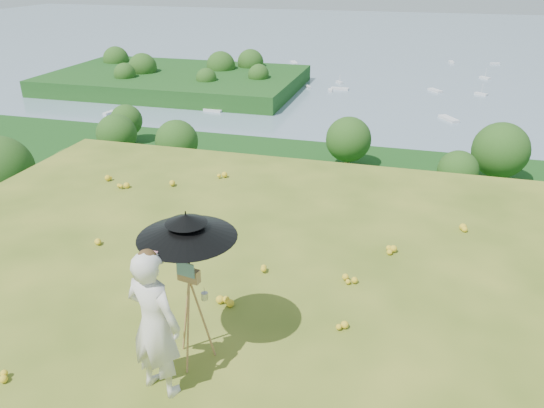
# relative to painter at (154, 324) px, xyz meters

# --- Properties ---
(ground) EXTENTS (14.00, 14.00, 0.00)m
(ground) POSITION_rel_painter_xyz_m (0.51, 1.33, -0.95)
(ground) COLOR #47601B
(ground) RESTS_ON ground
(forest_slope) EXTENTS (140.00, 56.00, 22.00)m
(forest_slope) POSITION_rel_painter_xyz_m (0.51, 36.33, -29.95)
(forest_slope) COLOR #0F3A11
(forest_slope) RESTS_ON bay_water
(shoreline_tier) EXTENTS (170.00, 28.00, 8.00)m
(shoreline_tier) POSITION_rel_painter_xyz_m (0.51, 76.33, -36.95)
(shoreline_tier) COLOR #696354
(shoreline_tier) RESTS_ON bay_water
(bay_water) EXTENTS (700.00, 700.00, 0.00)m
(bay_water) POSITION_rel_painter_xyz_m (0.51, 241.33, -34.95)
(bay_water) COLOR gray
(bay_water) RESTS_ON ground
(peninsula) EXTENTS (90.00, 60.00, 12.00)m
(peninsula) POSITION_rel_painter_xyz_m (-74.49, 156.33, -29.95)
(peninsula) COLOR #0F3A11
(peninsula) RESTS_ON bay_water
(slope_trees) EXTENTS (110.00, 50.00, 6.00)m
(slope_trees) POSITION_rel_painter_xyz_m (0.51, 36.33, -15.95)
(slope_trees) COLOR #264D17
(slope_trees) RESTS_ON forest_slope
(harbor_town) EXTENTS (110.00, 22.00, 5.00)m
(harbor_town) POSITION_rel_painter_xyz_m (0.51, 76.33, -30.45)
(harbor_town) COLOR silver
(harbor_town) RESTS_ON shoreline_tier
(moored_boats) EXTENTS (140.00, 140.00, 0.70)m
(moored_boats) POSITION_rel_painter_xyz_m (-11.99, 162.33, -34.60)
(moored_boats) COLOR silver
(moored_boats) RESTS_ON bay_water
(wildflowers) EXTENTS (10.00, 10.50, 0.12)m
(wildflowers) POSITION_rel_painter_xyz_m (0.51, 1.58, -0.89)
(wildflowers) COLOR gold
(wildflowers) RESTS_ON ground
(painter) EXTENTS (0.78, 0.61, 1.89)m
(painter) POSITION_rel_painter_xyz_m (0.00, 0.00, 0.00)
(painter) COLOR beige
(painter) RESTS_ON ground
(field_easel) EXTENTS (0.65, 0.65, 1.47)m
(field_easel) POSITION_rel_painter_xyz_m (0.19, 0.58, -0.21)
(field_easel) COLOR #9C6741
(field_easel) RESTS_ON ground
(sun_umbrella) EXTENTS (1.42, 1.42, 0.89)m
(sun_umbrella) POSITION_rel_painter_xyz_m (0.20, 0.61, 0.71)
(sun_umbrella) COLOR black
(sun_umbrella) RESTS_ON field_easel
(painter_cap) EXTENTS (0.24, 0.28, 0.10)m
(painter_cap) POSITION_rel_painter_xyz_m (0.00, 0.00, 0.89)
(painter_cap) COLOR #D47483
(painter_cap) RESTS_ON painter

